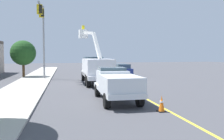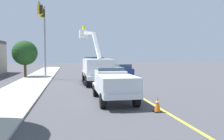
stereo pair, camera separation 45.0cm
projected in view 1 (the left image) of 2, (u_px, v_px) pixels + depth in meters
The scene contains 12 objects.
ground at pixel (115, 82), 25.00m from camera, with size 120.00×120.00×0.00m, color #47474C.
sidewalk_far_side at pixel (30, 83), 23.26m from camera, with size 60.00×3.60×0.12m, color #B2ADA3.
lane_centre_stripe at pixel (115, 82), 25.00m from camera, with size 50.00×0.16×0.01m, color yellow.
utility_bucket_truck at pixel (96, 68), 23.71m from camera, with size 8.37×3.13×6.09m.
service_pickup_truck at pixel (116, 84), 14.50m from camera, with size 5.75×2.54×2.06m.
passing_minivan at pixel (122, 69), 31.44m from camera, with size 4.93×2.27×1.69m.
traffic_cone_leading at pixel (162, 104), 11.82m from camera, with size 0.40×0.40×0.84m.
traffic_cone_mid_front at pixel (140, 91), 16.63m from camera, with size 0.40×0.40×0.69m.
traffic_cone_mid_rear at pixel (120, 81), 22.23m from camera, with size 0.40×0.40×0.77m.
traffic_cone_trailing at pixel (109, 77), 27.36m from camera, with size 0.40×0.40×0.71m.
traffic_signal_mast at pixel (43, 28), 26.09m from camera, with size 5.15×0.73×8.67m.
street_tree_right at pixel (23, 53), 29.73m from camera, with size 3.21×3.21×4.78m.
Camera 1 is at (-23.82, 7.15, 2.92)m, focal length 37.05 mm.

